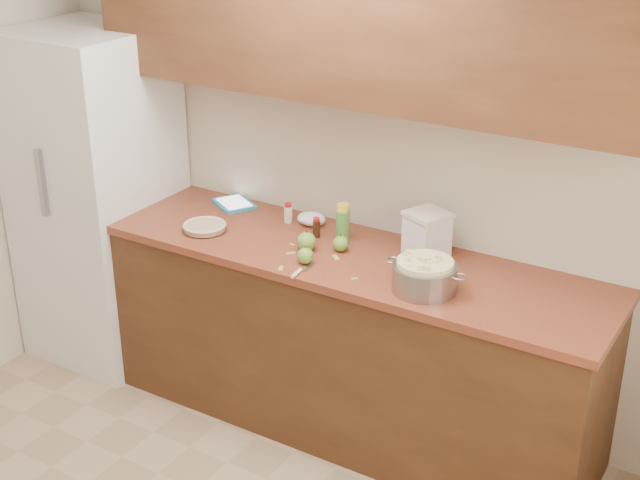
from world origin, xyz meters
The scene contains 23 objects.
room_shell centered at (0.00, 0.00, 1.30)m, with size 3.60×3.60×3.60m.
counter_run centered at (0.00, 1.48, 0.46)m, with size 2.64×0.68×0.92m.
upper_cabinets centered at (0.00, 1.63, 1.95)m, with size 2.60×0.34×0.70m, color brown.
fridge centered at (-1.44, 1.44, 0.90)m, with size 0.70×0.70×1.80m, color white.
pie centered at (-0.65, 1.35, 0.94)m, with size 0.22×0.22×0.04m.
colander centered at (0.53, 1.33, 0.99)m, with size 0.37×0.27×0.14m.
flour_canister centered at (0.40, 1.64, 1.03)m, with size 0.23×0.23×0.22m.
tablet centered at (-0.72, 1.69, 0.93)m, with size 0.28×0.26×0.02m.
paring_knife centered at (0.00, 1.18, 0.93)m, with size 0.03×0.17×0.02m.
lemon_bottle centered at (-0.01, 1.59, 1.01)m, with size 0.07×0.07×0.18m.
cinnamon_shaker centered at (-0.35, 1.64, 0.97)m, with size 0.04×0.04×0.10m.
vanilla_bottle centered at (-0.14, 1.56, 0.97)m, with size 0.04×0.04×0.10m.
mixing_bowl centered at (0.34, 1.75, 0.96)m, with size 0.21×0.21×0.08m.
paper_towel centered at (-0.24, 1.68, 0.95)m, with size 0.15×0.12×0.06m, color white.
apple_left centered at (-0.10, 1.41, 0.96)m, with size 0.09×0.09×0.10m.
apple_center centered at (0.04, 1.48, 0.96)m, with size 0.07×0.07×0.09m.
apple_front centered at (-0.03, 1.29, 0.96)m, with size 0.07×0.07×0.09m.
peel_a centered at (0.23, 1.26, 0.92)m, with size 0.03×0.01×0.00m, color #9EC45F.
peel_b centered at (-0.14, 1.34, 0.92)m, with size 0.04×0.02×0.00m, color #9EC45F.
peel_c centered at (0.05, 1.41, 0.92)m, with size 0.05×0.02×0.00m, color #9EC45F.
peel_d centered at (-0.08, 1.37, 0.92)m, with size 0.03×0.01×0.00m, color #9EC45F.
peel_e centered at (-0.09, 1.18, 0.92)m, with size 0.04×0.02×0.00m, color #9EC45F.
peel_f centered at (-0.19, 1.43, 0.92)m, with size 0.03×0.01×0.00m, color #9EC45F.
Camera 1 is at (1.89, -1.75, 2.64)m, focal length 50.00 mm.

